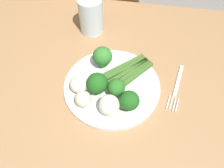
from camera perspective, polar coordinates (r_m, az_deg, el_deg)
The scene contains 13 objects.
dining_table at distance 0.78m, azimuth -3.70°, elevation -7.12°, with size 1.24×0.89×0.77m.
chair at distance 1.28m, azimuth -2.58°, elevation 12.97°, with size 0.43×0.43×0.87m.
plate at distance 0.69m, azimuth 0.00°, elevation -0.61°, with size 0.27×0.27×0.01m, color white.
asparagus_bundle at distance 0.71m, azimuth 3.67°, elevation 2.83°, with size 0.15×0.16×0.01m.
broccoli_back_right at distance 0.61m, azimuth 4.10°, elevation -3.99°, with size 0.05×0.05×0.06m.
broccoli_front at distance 0.64m, azimuth -3.56°, elevation -0.01°, with size 0.06×0.06×0.07m.
broccoli_back at distance 0.70m, azimuth -2.25°, elevation 6.48°, with size 0.06×0.06×0.07m.
broccoli_near_center at distance 0.63m, azimuth 0.98°, elevation -1.17°, with size 0.05×0.05×0.06m.
cauliflower_outer_edge at distance 0.66m, azimuth -7.76°, elevation 0.14°, with size 0.05×0.05×0.05m, color silver.
cauliflower_front_left at distance 0.62m, azimuth -0.70°, elevation -4.98°, with size 0.05×0.05×0.05m, color white.
cauliflower_left at distance 0.64m, azimuth -6.83°, elevation -3.54°, with size 0.04×0.04×0.04m, color beige.
fork at distance 0.72m, azimuth 14.97°, elevation -0.73°, with size 0.05×0.17×0.00m.
water_glass at distance 0.83m, azimuth -4.98°, elevation 15.80°, with size 0.08×0.08×0.12m, color silver.
Camera 1 is at (-0.11, 0.37, 1.34)m, focal length 38.78 mm.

